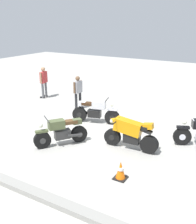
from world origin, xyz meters
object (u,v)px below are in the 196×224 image
object	(u,v)px
person_in_gray_shirt	(78,90)
traffic_cone	(121,170)
motorcycle_olive_vintage	(61,132)
person_in_red_shirt	(44,80)
motorcycle_silver_cruiser	(95,111)
motorcycle_orange_sportbike	(130,133)

from	to	relation	value
person_in_gray_shirt	traffic_cone	bearing A→B (deg)	-42.21
motorcycle_olive_vintage	person_in_red_shirt	size ratio (longest dim) A/B	0.96
person_in_gray_shirt	motorcycle_silver_cruiser	bearing A→B (deg)	-32.75
motorcycle_silver_cruiser	motorcycle_orange_sportbike	size ratio (longest dim) A/B	1.04
motorcycle_olive_vintage	person_in_red_shirt	xyz separation A→B (m)	(4.66, -4.43, 0.52)
motorcycle_orange_sportbike	traffic_cone	xyz separation A→B (m)	(-0.56, 1.86, -0.33)
motorcycle_orange_sportbike	motorcycle_olive_vintage	size ratio (longest dim) A/B	1.16
traffic_cone	person_in_gray_shirt	bearing A→B (deg)	-45.03
motorcycle_silver_cruiser	motorcycle_olive_vintage	distance (m)	2.48
motorcycle_olive_vintage	traffic_cone	bearing A→B (deg)	107.52
person_in_red_shirt	traffic_cone	xyz separation A→B (m)	(-7.44, 5.33, -0.75)
person_in_gray_shirt	person_in_red_shirt	world-z (taller)	person_in_red_shirt
motorcycle_olive_vintage	person_in_gray_shirt	xyz separation A→B (m)	(1.86, -3.74, 0.44)
motorcycle_olive_vintage	person_in_red_shirt	distance (m)	6.45
person_in_gray_shirt	motorcycle_olive_vintage	bearing A→B (deg)	-60.76
motorcycle_orange_sportbike	traffic_cone	distance (m)	1.97
motorcycle_olive_vintage	person_in_gray_shirt	size ratio (longest dim) A/B	1.02
person_in_red_shirt	traffic_cone	world-z (taller)	person_in_red_shirt
motorcycle_olive_vintage	person_in_gray_shirt	world-z (taller)	person_in_gray_shirt
motorcycle_olive_vintage	motorcycle_orange_sportbike	bearing A→B (deg)	148.84
motorcycle_olive_vintage	traffic_cone	size ratio (longest dim) A/B	3.17
motorcycle_silver_cruiser	person_in_gray_shirt	size ratio (longest dim) A/B	1.24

